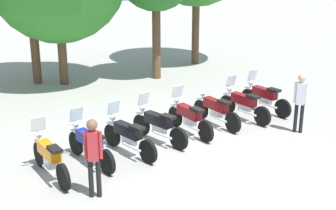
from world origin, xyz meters
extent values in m
plane|color=#9E9B93|center=(0.00, 0.00, 0.00)|extent=(80.00, 80.00, 0.00)
cylinder|color=black|center=(-3.94, 0.23, 0.32)|extent=(0.14, 0.65, 0.64)
cylinder|color=black|center=(-3.84, -1.32, 0.32)|extent=(0.14, 0.65, 0.64)
cube|color=silver|center=(-3.94, 0.23, 0.66)|extent=(0.14, 0.37, 0.04)
cube|color=orange|center=(-3.89, -0.49, 0.67)|extent=(0.32, 0.96, 0.30)
cube|color=silver|center=(-3.89, -0.54, 0.40)|extent=(0.25, 0.41, 0.24)
cube|color=black|center=(-3.87, -0.89, 0.86)|extent=(0.27, 0.45, 0.08)
cylinder|color=silver|center=(-3.93, 0.14, 0.64)|extent=(0.06, 0.23, 0.64)
cylinder|color=silver|center=(-3.93, 0.05, 0.97)|extent=(0.62, 0.08, 0.04)
sphere|color=silver|center=(-3.94, 0.18, 0.85)|extent=(0.17, 0.17, 0.16)
cylinder|color=silver|center=(-4.03, -0.85, 0.34)|extent=(0.12, 0.70, 0.07)
cube|color=silver|center=(-3.93, 0.11, 1.17)|extent=(0.37, 0.16, 0.39)
cylinder|color=black|center=(-2.89, 0.46, 0.32)|extent=(0.19, 0.65, 0.64)
cylinder|color=black|center=(-2.66, -1.08, 0.32)|extent=(0.19, 0.65, 0.64)
cube|color=silver|center=(-2.89, 0.46, 0.66)|extent=(0.17, 0.37, 0.04)
cube|color=navy|center=(-2.79, -0.26, 0.67)|extent=(0.40, 0.98, 0.30)
cube|color=silver|center=(-2.78, -0.31, 0.40)|extent=(0.28, 0.43, 0.24)
cube|color=black|center=(-2.73, -0.66, 0.86)|extent=(0.30, 0.47, 0.08)
cylinder|color=silver|center=(-2.88, 0.37, 0.64)|extent=(0.08, 0.23, 0.64)
cylinder|color=silver|center=(-2.87, 0.28, 0.97)|extent=(0.62, 0.13, 0.04)
sphere|color=silver|center=(-2.89, 0.41, 0.85)|extent=(0.18, 0.18, 0.16)
cylinder|color=silver|center=(-2.89, -0.63, 0.34)|extent=(0.17, 0.70, 0.07)
cube|color=silver|center=(-2.88, 0.34, 1.17)|extent=(0.38, 0.18, 0.39)
cylinder|color=black|center=(-1.83, 0.48, 0.32)|extent=(0.23, 0.65, 0.64)
cylinder|color=black|center=(-1.51, -1.03, 0.32)|extent=(0.23, 0.65, 0.64)
cube|color=silver|center=(-1.83, 0.48, 0.66)|extent=(0.19, 0.38, 0.04)
cube|color=black|center=(-1.68, -0.23, 0.67)|extent=(0.45, 0.98, 0.30)
cube|color=silver|center=(-1.67, -0.28, 0.40)|extent=(0.30, 0.44, 0.24)
cube|color=black|center=(-1.59, -0.62, 0.86)|extent=(0.33, 0.48, 0.08)
cylinder|color=silver|center=(-1.81, 0.40, 0.64)|extent=(0.10, 0.23, 0.64)
cylinder|color=silver|center=(-1.79, 0.31, 0.97)|extent=(0.61, 0.16, 0.04)
sphere|color=silver|center=(-1.82, 0.43, 0.85)|extent=(0.19, 0.19, 0.16)
cylinder|color=silver|center=(-1.76, -0.60, 0.34)|extent=(0.21, 0.70, 0.07)
cube|color=silver|center=(-1.80, 0.37, 1.17)|extent=(0.38, 0.20, 0.39)
cylinder|color=black|center=(-0.74, 0.80, 0.32)|extent=(0.25, 0.65, 0.64)
cylinder|color=black|center=(-0.37, -0.71, 0.32)|extent=(0.25, 0.65, 0.64)
cube|color=silver|center=(-0.74, 0.80, 0.66)|extent=(0.20, 0.38, 0.04)
cube|color=black|center=(-0.57, 0.09, 0.67)|extent=(0.47, 0.98, 0.30)
cube|color=silver|center=(-0.56, 0.05, 0.40)|extent=(0.31, 0.44, 0.24)
cube|color=black|center=(-0.47, -0.30, 0.86)|extent=(0.34, 0.48, 0.08)
cylinder|color=silver|center=(-0.72, 0.71, 0.64)|extent=(0.10, 0.23, 0.64)
cylinder|color=silver|center=(-0.69, 0.62, 0.97)|extent=(0.61, 0.18, 0.04)
sphere|color=silver|center=(-0.73, 0.75, 0.85)|extent=(0.19, 0.19, 0.16)
cylinder|color=silver|center=(-0.64, -0.28, 0.34)|extent=(0.23, 0.70, 0.07)
cube|color=silver|center=(-0.71, 0.68, 1.17)|extent=(0.38, 0.21, 0.39)
cylinder|color=black|center=(0.52, 0.93, 0.32)|extent=(0.13, 0.64, 0.64)
cylinder|color=black|center=(0.59, -0.62, 0.32)|extent=(0.13, 0.64, 0.64)
cube|color=silver|center=(0.52, 0.93, 0.66)|extent=(0.14, 0.36, 0.04)
cube|color=maroon|center=(0.55, 0.21, 0.67)|extent=(0.30, 0.96, 0.30)
cube|color=silver|center=(0.56, 0.16, 0.40)|extent=(0.24, 0.41, 0.24)
cube|color=black|center=(0.57, -0.19, 0.86)|extent=(0.26, 0.45, 0.08)
cylinder|color=silver|center=(0.53, 0.84, 0.64)|extent=(0.06, 0.23, 0.64)
cylinder|color=silver|center=(0.53, 0.75, 0.97)|extent=(0.62, 0.06, 0.04)
sphere|color=silver|center=(0.52, 0.88, 0.85)|extent=(0.17, 0.17, 0.16)
cylinder|color=silver|center=(0.41, -0.15, 0.34)|extent=(0.10, 0.70, 0.07)
cube|color=silver|center=(0.53, 0.81, 1.17)|extent=(0.37, 0.15, 0.39)
cylinder|color=black|center=(1.62, 1.11, 0.32)|extent=(0.14, 0.64, 0.64)
cylinder|color=black|center=(1.71, -0.44, 0.32)|extent=(0.14, 0.64, 0.64)
cube|color=silver|center=(1.62, 1.11, 0.66)|extent=(0.14, 0.37, 0.04)
cube|color=maroon|center=(1.66, 0.38, 0.67)|extent=(0.32, 0.96, 0.30)
cube|color=silver|center=(1.67, 0.33, 0.40)|extent=(0.24, 0.41, 0.24)
cube|color=black|center=(1.69, -0.02, 0.86)|extent=(0.27, 0.45, 0.08)
cylinder|color=silver|center=(1.63, 1.02, 0.64)|extent=(0.06, 0.23, 0.64)
cylinder|color=silver|center=(1.63, 0.93, 0.97)|extent=(0.62, 0.07, 0.04)
sphere|color=silver|center=(1.62, 1.06, 0.85)|extent=(0.17, 0.17, 0.16)
cylinder|color=silver|center=(1.53, 0.03, 0.34)|extent=(0.11, 0.70, 0.07)
cylinder|color=black|center=(2.69, 1.09, 0.32)|extent=(0.17, 0.65, 0.64)
cylinder|color=black|center=(2.86, -0.46, 0.32)|extent=(0.17, 0.65, 0.64)
cube|color=silver|center=(2.69, 1.09, 0.66)|extent=(0.16, 0.37, 0.04)
cube|color=maroon|center=(2.77, 0.36, 0.67)|extent=(0.36, 0.97, 0.30)
cube|color=silver|center=(2.78, 0.31, 0.40)|extent=(0.26, 0.42, 0.24)
cube|color=black|center=(2.82, -0.03, 0.86)|extent=(0.29, 0.46, 0.08)
cylinder|color=silver|center=(2.70, 1.00, 0.64)|extent=(0.07, 0.23, 0.64)
cylinder|color=silver|center=(2.71, 0.91, 0.97)|extent=(0.62, 0.10, 0.04)
sphere|color=silver|center=(2.70, 1.04, 0.85)|extent=(0.18, 0.18, 0.16)
cylinder|color=silver|center=(2.65, 0.00, 0.34)|extent=(0.15, 0.70, 0.07)
cube|color=silver|center=(2.71, 0.97, 1.17)|extent=(0.37, 0.17, 0.39)
cylinder|color=black|center=(3.82, 1.32, 0.32)|extent=(0.16, 0.65, 0.64)
cylinder|color=black|center=(3.96, -0.22, 0.32)|extent=(0.16, 0.65, 0.64)
cube|color=silver|center=(3.82, 1.32, 0.66)|extent=(0.15, 0.37, 0.04)
cube|color=maroon|center=(3.89, 0.60, 0.67)|extent=(0.35, 0.97, 0.30)
cube|color=silver|center=(3.89, 0.55, 0.40)|extent=(0.26, 0.42, 0.24)
cube|color=black|center=(3.92, 0.20, 0.86)|extent=(0.28, 0.46, 0.08)
cylinder|color=silver|center=(3.83, 1.23, 0.64)|extent=(0.07, 0.23, 0.64)
cylinder|color=silver|center=(3.84, 1.14, 0.97)|extent=(0.62, 0.09, 0.04)
sphere|color=silver|center=(3.82, 1.27, 0.85)|extent=(0.17, 0.17, 0.16)
cylinder|color=silver|center=(3.76, 0.24, 0.34)|extent=(0.13, 0.70, 0.07)
cube|color=silver|center=(3.83, 1.20, 1.17)|extent=(0.37, 0.16, 0.39)
cylinder|color=black|center=(3.49, -1.48, 0.44)|extent=(0.16, 0.16, 0.89)
cylinder|color=black|center=(3.38, -1.35, 0.44)|extent=(0.16, 0.16, 0.89)
cube|color=silver|center=(3.43, -1.41, 1.22)|extent=(0.29, 0.30, 0.67)
cylinder|color=silver|center=(3.53, -1.54, 1.24)|extent=(0.11, 0.11, 0.63)
cylinder|color=silver|center=(3.33, -1.29, 1.24)|extent=(0.11, 0.11, 0.63)
sphere|color=#DBAD89|center=(3.43, -1.41, 1.71)|extent=(0.34, 0.34, 0.24)
cylinder|color=black|center=(-3.26, -2.01, 0.44)|extent=(0.15, 0.15, 0.89)
cylinder|color=black|center=(-3.41, -1.93, 0.44)|extent=(0.15, 0.15, 0.89)
cube|color=#B22D33|center=(-3.34, -1.97, 1.22)|extent=(0.29, 0.28, 0.66)
cylinder|color=#B22D33|center=(-3.20, -2.04, 1.23)|extent=(0.11, 0.11, 0.63)
cylinder|color=#B22D33|center=(-3.48, -1.89, 1.23)|extent=(0.11, 0.11, 0.63)
sphere|color=brown|center=(-3.34, -1.97, 1.70)|extent=(0.33, 0.33, 0.24)
cylinder|color=brown|center=(-1.75, 8.26, 1.70)|extent=(0.36, 0.36, 3.40)
cylinder|color=brown|center=(-0.83, 7.59, 1.28)|extent=(0.36, 0.36, 2.56)
cylinder|color=brown|center=(2.95, 6.44, 1.68)|extent=(0.36, 0.36, 3.37)
cylinder|color=brown|center=(6.03, 8.02, 1.76)|extent=(0.36, 0.36, 3.52)
camera|label=1|loc=(-6.61, -10.63, 5.09)|focal=49.33mm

